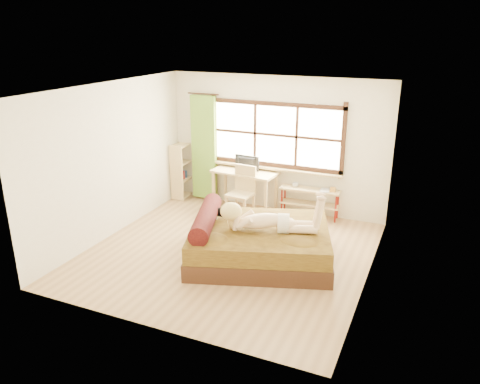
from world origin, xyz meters
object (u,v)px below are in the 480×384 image
at_px(kitten, 222,211).
at_px(chair, 243,189).
at_px(bed, 256,242).
at_px(woman, 268,211).
at_px(desk, 245,176).
at_px(bookshelf, 182,170).
at_px(pipe_shelf, 310,196).

bearing_deg(kitten, chair, 81.55).
distance_m(bed, kitten, 0.78).
height_order(woman, desk, woman).
relative_size(woman, chair, 1.51).
bearing_deg(desk, bookshelf, -179.11).
bearing_deg(woman, desk, 103.48).
xyz_separation_m(bed, chair, (-0.93, 1.61, 0.27)).
relative_size(kitten, chair, 0.32).
xyz_separation_m(bed, pipe_shelf, (0.31, 2.08, 0.13)).
bearing_deg(woman, bed, 152.43).
relative_size(woman, desk, 1.14).
height_order(kitten, desk, same).
xyz_separation_m(woman, bookshelf, (-2.78, 2.12, -0.27)).
height_order(woman, pipe_shelf, woman).
bearing_deg(chair, kitten, -74.52).
distance_m(chair, pipe_shelf, 1.34).
xyz_separation_m(chair, pipe_shelf, (1.24, 0.48, -0.14)).
relative_size(pipe_shelf, bookshelf, 0.98).
xyz_separation_m(pipe_shelf, bookshelf, (-2.89, 0.01, 0.19)).
height_order(kitten, pipe_shelf, kitten).
bearing_deg(pipe_shelf, desk, -177.70).
bearing_deg(chair, woman, -49.83).
bearing_deg(bed, bookshelf, 122.61).
distance_m(woman, bookshelf, 3.50).
distance_m(desk, bookshelf, 1.55).
bearing_deg(chair, pipe_shelf, 26.60).
bearing_deg(bed, woman, -27.57).
bearing_deg(desk, woman, -52.59).
bearing_deg(bookshelf, chair, -17.96).
bearing_deg(desk, kitten, -73.12).
bearing_deg(bed, desk, 99.49).
bearing_deg(pipe_shelf, woman, -95.82).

